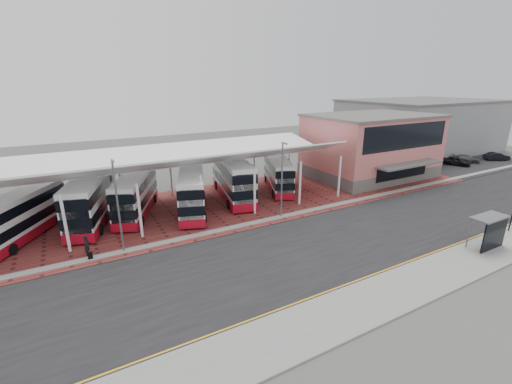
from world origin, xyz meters
TOP-DOWN VIEW (x-y plane):
  - ground at (0.00, 0.00)m, footprint 140.00×140.00m
  - road at (0.00, -1.00)m, footprint 120.00×14.00m
  - forecourt at (2.00, 13.00)m, footprint 72.00×16.00m
  - sidewalk at (0.00, -9.00)m, footprint 120.00×4.00m
  - north_kerb at (0.00, 6.20)m, footprint 120.00×0.80m
  - carpark_surface at (44.00, 10.00)m, footprint 22.00×10.00m
  - yellow_line_near at (0.00, -7.00)m, footprint 120.00×0.12m
  - yellow_line_far at (0.00, -6.70)m, footprint 120.00×0.12m
  - canopy at (-6.00, 13.94)m, footprint 37.00×11.63m
  - terminal at (23.00, 13.92)m, footprint 18.40×14.40m
  - warehouse at (48.00, 24.00)m, footprint 30.50×20.50m
  - lamp_west at (-14.00, 6.27)m, footprint 0.16×0.90m
  - lamp_east at (2.00, 6.27)m, footprint 0.16×0.90m
  - bus_0 at (-21.47, 13.64)m, footprint 7.38×10.07m
  - bus_1 at (-15.49, 14.67)m, footprint 6.13×11.98m
  - bus_2 at (-11.20, 14.74)m, footprint 6.59×10.78m
  - bus_3 at (-5.59, 12.71)m, footprint 6.20×11.39m
  - bus_4 at (0.29, 14.63)m, footprint 5.31×12.41m
  - bus_5 at (7.04, 14.78)m, footprint 6.19×10.38m
  - pedestrian at (-16.70, 7.11)m, footprint 0.62×0.75m
  - suitcase at (-16.60, 6.14)m, footprint 0.37×0.26m
  - carpark_car_a at (41.12, 11.23)m, footprint 3.35×4.77m
  - carpark_car_b at (44.90, 11.71)m, footprint 4.11×4.58m
  - carpark_car_c at (51.41, 9.99)m, footprint 4.54×3.33m
  - bus_shelter at (13.87, -8.56)m, footprint 3.53×1.64m

SIDE VIEW (x-z plane):
  - ground at x=0.00m, z-range 0.00..0.00m
  - road at x=0.00m, z-range 0.00..0.02m
  - yellow_line_near at x=0.00m, z-range 0.02..0.03m
  - yellow_line_far at x=0.00m, z-range 0.02..0.03m
  - forecourt at x=2.00m, z-range 0.00..0.06m
  - carpark_surface at x=44.00m, z-range 0.00..0.08m
  - sidewalk at x=0.00m, z-range 0.00..0.14m
  - north_kerb at x=0.00m, z-range 0.00..0.14m
  - suitcase at x=-16.60m, z-range 0.06..0.69m
  - carpark_car_b at x=44.90m, z-range 0.08..1.36m
  - carpark_car_c at x=51.41m, z-range 0.08..1.51m
  - carpark_car_a at x=41.12m, z-range 0.08..1.59m
  - pedestrian at x=-16.70m, z-range 0.06..1.83m
  - bus_shelter at x=13.87m, z-range 0.49..3.29m
  - bus_5 at x=7.04m, z-range 0.05..4.28m
  - bus_0 at x=-21.47m, z-range 0.05..4.31m
  - bus_2 at x=-11.20m, z-range 0.05..4.46m
  - bus_3 at x=-5.59m, z-range 0.05..4.65m
  - bus_1 at x=-15.49m, z-range 0.04..4.87m
  - bus_4 at x=0.29m, z-range 0.04..5.03m
  - lamp_west at x=-14.00m, z-range 0.32..8.40m
  - lamp_east at x=2.00m, z-range 0.32..8.40m
  - terminal at x=23.00m, z-range 0.03..9.28m
  - warehouse at x=48.00m, z-range 0.03..10.28m
  - canopy at x=-6.00m, z-range 2.26..9.33m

